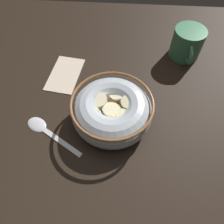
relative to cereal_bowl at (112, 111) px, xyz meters
The scene contains 5 objects.
ground_plane 4.48cm from the cereal_bowl, 46.95° to the left, with size 91.26×91.26×2.00cm, color black.
cereal_bowl is the anchor object (origin of this frame).
spoon 15.36cm from the cereal_bowl, 77.29° to the right, with size 9.45×13.67×0.80cm.
coffee_mug 28.11cm from the cereal_bowl, 140.60° to the left, with size 10.43×7.88×7.68cm.
folded_napkin 18.18cm from the cereal_bowl, 134.39° to the right, with size 12.02×7.21×0.30cm, color beige.
Camera 1 is at (24.48, 1.68, 40.55)cm, focal length 34.62 mm.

